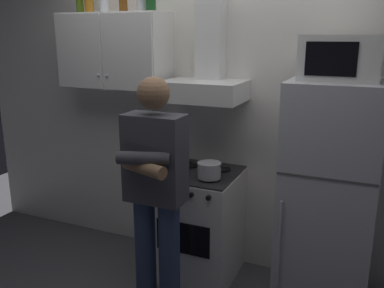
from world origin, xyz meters
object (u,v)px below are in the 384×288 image
(person_standing, at_px, (155,193))
(microwave, at_px, (340,58))
(cooking_pot, at_px, (209,170))
(upper_cabinet, at_px, (115,51))
(refrigerator, at_px, (328,199))
(stove_oven, at_px, (199,224))
(range_hood, at_px, (206,74))

(person_standing, bearing_deg, microwave, 32.00)
(person_standing, distance_m, cooking_pot, 0.52)
(upper_cabinet, height_order, refrigerator, upper_cabinet)
(refrigerator, relative_size, person_standing, 0.98)
(upper_cabinet, xyz_separation_m, stove_oven, (0.80, -0.13, -1.32))
(stove_oven, xyz_separation_m, refrigerator, (0.95, 0.00, 0.37))
(refrigerator, bearing_deg, microwave, 90.90)
(stove_oven, bearing_deg, cooking_pot, -42.49)
(upper_cabinet, distance_m, stove_oven, 1.55)
(range_hood, relative_size, microwave, 1.56)
(stove_oven, height_order, person_standing, person_standing)
(refrigerator, distance_m, microwave, 0.94)
(person_standing, bearing_deg, upper_cabinet, 135.74)
(range_hood, height_order, refrigerator, range_hood)
(refrigerator, relative_size, microwave, 3.33)
(stove_oven, relative_size, microwave, 1.82)
(person_standing, bearing_deg, stove_oven, 85.28)
(upper_cabinet, bearing_deg, cooking_pot, -14.73)
(cooking_pot, bearing_deg, stove_oven, 137.51)
(upper_cabinet, height_order, microwave, upper_cabinet)
(range_hood, bearing_deg, cooking_pot, -62.12)
(refrigerator, relative_size, cooking_pot, 5.91)
(microwave, distance_m, person_standing, 1.45)
(upper_cabinet, bearing_deg, person_standing, -44.26)
(person_standing, xyz_separation_m, cooking_pot, (0.18, 0.49, 0.03))
(microwave, xyz_separation_m, person_standing, (-1.00, -0.62, -0.84))
(upper_cabinet, distance_m, range_hood, 0.81)
(refrigerator, bearing_deg, person_standing, -148.77)
(range_hood, xyz_separation_m, refrigerator, (0.95, -0.13, -0.80))
(refrigerator, height_order, microwave, microwave)
(microwave, xyz_separation_m, cooking_pot, (-0.82, -0.14, -0.81))
(upper_cabinet, distance_m, refrigerator, 2.00)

